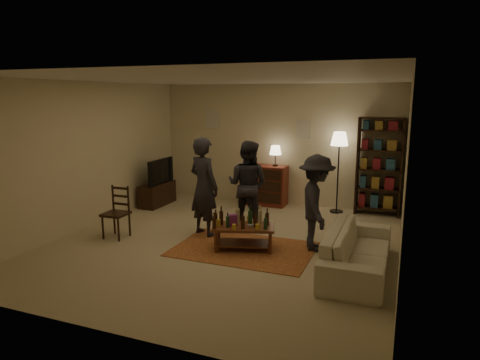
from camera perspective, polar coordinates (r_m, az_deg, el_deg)
The scene contains 13 objects.
floor at distance 7.29m, azimuth -1.99°, elevation -8.38°, with size 6.00×6.00×0.00m, color #C6B793.
room_shell at distance 9.90m, azimuth 1.33°, elevation 7.56°, with size 6.00×6.00×6.00m.
rug at distance 7.00m, azimuth 0.48°, elevation -9.18°, with size 2.20×1.50×0.01m, color maroon.
coffee_table at distance 6.88m, azimuth 0.38°, elevation -6.32°, with size 1.09×0.80×0.74m.
dining_chair at distance 7.77m, azimuth -16.02°, elevation -3.89°, with size 0.40×0.40×0.92m.
tv_stand at distance 9.83m, azimuth -10.99°, elevation -1.09°, with size 0.40×1.00×1.06m.
dresser at distance 9.68m, azimuth 3.29°, elevation -0.54°, with size 1.00×0.50×1.36m.
bookshelf at distance 9.21m, azimuth 18.05°, elevation 1.84°, with size 0.90×0.34×2.02m.
floor_lamp at distance 9.10m, azimuth 13.10°, elevation 4.64°, with size 0.36×0.36×1.71m.
sofa at distance 6.31m, azimuth 15.41°, elevation -9.05°, with size 2.08×0.81×0.61m, color beige.
person_left at distance 7.50m, azimuth -4.85°, elevation -0.91°, with size 0.64×0.42×1.75m, color #232229.
person_right at distance 7.90m, azimuth 1.02°, elevation -0.66°, with size 0.80×0.62×1.64m, color #28272F.
person_by_sofa at distance 6.88m, azimuth 10.15°, elevation -3.05°, with size 1.00×0.57×1.54m, color #24232A.
Camera 1 is at (2.73, -6.31, 2.44)m, focal length 32.00 mm.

